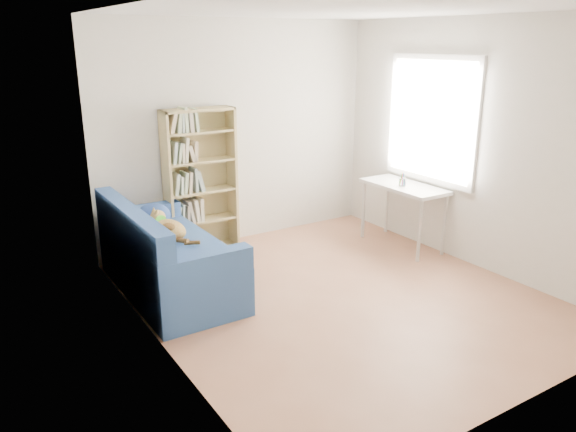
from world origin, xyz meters
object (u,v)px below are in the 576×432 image
Objects in this scene: sofa at (165,258)px; desk at (404,192)px; pen_cup at (402,181)px; bookshelf at (201,187)px.

sofa reaches higher than desk.
desk is at bearing -6.06° from sofa.
pen_cup is (-0.05, -0.02, 0.14)m from desk.
pen_cup is at bearing -29.89° from bookshelf.
sofa is at bearing 174.22° from desk.
bookshelf is at bearing 150.11° from pen_cup.
sofa is at bearing -132.26° from bookshelf.
bookshelf reaches higher than desk.
sofa reaches higher than pen_cup.
bookshelf reaches higher than sofa.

